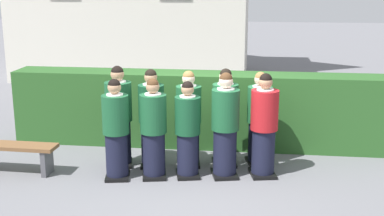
% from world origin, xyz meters
% --- Properties ---
extents(ground_plane, '(60.00, 60.00, 0.00)m').
position_xyz_m(ground_plane, '(0.00, 0.00, 0.00)').
color(ground_plane, slate).
extents(student_front_row_0, '(0.44, 0.54, 1.59)m').
position_xyz_m(student_front_row_0, '(-1.13, -0.18, 0.75)').
color(student_front_row_0, black).
rests_on(student_front_row_0, ground).
extents(student_front_row_1, '(0.45, 0.52, 1.59)m').
position_xyz_m(student_front_row_1, '(-0.56, -0.07, 0.75)').
color(student_front_row_1, black).
rests_on(student_front_row_1, ground).
extents(student_front_row_2, '(0.45, 0.53, 1.54)m').
position_xyz_m(student_front_row_2, '(-0.04, 0.02, 0.73)').
color(student_front_row_2, black).
rests_on(student_front_row_2, ground).
extents(student_front_row_3, '(0.49, 0.57, 1.67)m').
position_xyz_m(student_front_row_3, '(0.54, 0.11, 0.80)').
color(student_front_row_3, black).
rests_on(student_front_row_3, ground).
extents(student_in_red_blazer, '(0.47, 0.56, 1.65)m').
position_xyz_m(student_in_red_blazer, '(1.15, 0.21, 0.79)').
color(student_in_red_blazer, black).
rests_on(student_in_red_blazer, ground).
extents(student_rear_row_0, '(0.49, 0.56, 1.69)m').
position_xyz_m(student_rear_row_0, '(-1.23, 0.38, 0.81)').
color(student_rear_row_0, black).
rests_on(student_rear_row_0, ground).
extents(student_rear_row_1, '(0.44, 0.54, 1.64)m').
position_xyz_m(student_rear_row_1, '(-0.69, 0.44, 0.78)').
color(student_rear_row_1, black).
rests_on(student_rear_row_1, ground).
extents(student_rear_row_2, '(0.44, 0.54, 1.61)m').
position_xyz_m(student_rear_row_2, '(-0.09, 0.53, 0.76)').
color(student_rear_row_2, black).
rests_on(student_rear_row_2, ground).
extents(student_rear_row_3, '(0.46, 0.55, 1.64)m').
position_xyz_m(student_rear_row_3, '(0.51, 0.63, 0.78)').
color(student_rear_row_3, black).
rests_on(student_rear_row_3, ground).
extents(student_rear_row_4, '(0.46, 0.52, 1.57)m').
position_xyz_m(student_rear_row_4, '(1.07, 0.75, 0.75)').
color(student_rear_row_4, black).
rests_on(student_rear_row_4, ground).
extents(hedge, '(7.00, 0.70, 1.37)m').
position_xyz_m(hedge, '(0.00, 1.61, 0.69)').
color(hedge, '#285623').
rests_on(hedge, ground).
extents(wooden_bench, '(1.41, 0.40, 0.48)m').
position_xyz_m(wooden_bench, '(-2.82, -0.18, 0.35)').
color(wooden_bench, brown).
rests_on(wooden_bench, ground).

